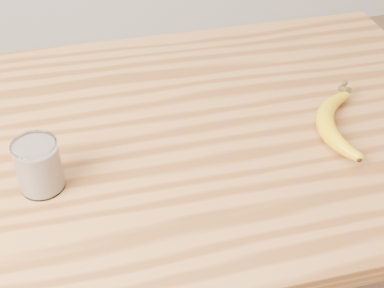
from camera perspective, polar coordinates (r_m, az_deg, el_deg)
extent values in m
cube|color=#A36A35|center=(1.08, -0.83, 0.76)|extent=(1.20, 0.80, 0.04)
cylinder|color=brown|center=(1.77, 14.00, -1.35)|extent=(0.06, 0.06, 0.86)
cylinder|color=white|center=(0.95, -16.04, -2.25)|extent=(0.08, 0.08, 0.10)
torus|color=white|center=(0.92, -16.56, -0.06)|extent=(0.08, 0.08, 0.00)
cylinder|color=#FCE9C5|center=(0.95, -16.01, -2.41)|extent=(0.07, 0.07, 0.08)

